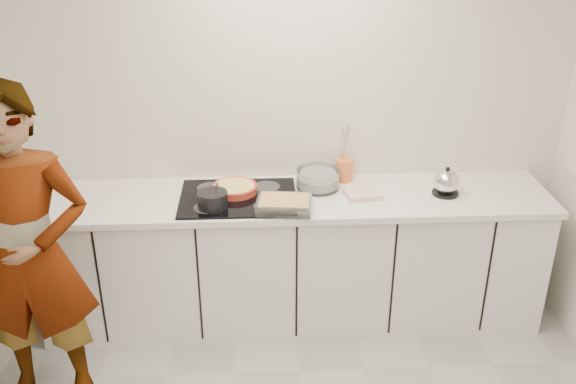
{
  "coord_description": "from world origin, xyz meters",
  "views": [
    {
      "loc": [
        -0.22,
        -2.33,
        2.67
      ],
      "look_at": [
        -0.05,
        1.05,
        1.05
      ],
      "focal_mm": 40.0,
      "sensor_mm": 36.0,
      "label": 1
    }
  ],
  "objects_px": {
    "baking_dish": "(284,203)",
    "cook": "(30,255)",
    "mixing_bowl": "(318,179)",
    "tart_dish": "(235,188)",
    "kettle": "(446,183)",
    "hob": "(238,198)",
    "utensil_crock": "(344,170)",
    "saucepan": "(213,200)"
  },
  "relations": [
    {
      "from": "hob",
      "to": "utensil_crock",
      "type": "xyz_separation_m",
      "value": [
        0.69,
        0.25,
        0.07
      ]
    },
    {
      "from": "hob",
      "to": "kettle",
      "type": "height_order",
      "value": "kettle"
    },
    {
      "from": "kettle",
      "to": "baking_dish",
      "type": "bearing_deg",
      "value": -170.14
    },
    {
      "from": "tart_dish",
      "to": "kettle",
      "type": "height_order",
      "value": "kettle"
    },
    {
      "from": "saucepan",
      "to": "utensil_crock",
      "type": "bearing_deg",
      "value": 24.58
    },
    {
      "from": "kettle",
      "to": "mixing_bowl",
      "type": "bearing_deg",
      "value": 170.39
    },
    {
      "from": "saucepan",
      "to": "cook",
      "type": "bearing_deg",
      "value": -151.23
    },
    {
      "from": "kettle",
      "to": "utensil_crock",
      "type": "bearing_deg",
      "value": 157.99
    },
    {
      "from": "tart_dish",
      "to": "cook",
      "type": "height_order",
      "value": "cook"
    },
    {
      "from": "baking_dish",
      "to": "mixing_bowl",
      "type": "height_order",
      "value": "mixing_bowl"
    },
    {
      "from": "saucepan",
      "to": "tart_dish",
      "type": "bearing_deg",
      "value": 58.89
    },
    {
      "from": "hob",
      "to": "cook",
      "type": "bearing_deg",
      "value": -149.0
    },
    {
      "from": "hob",
      "to": "mixing_bowl",
      "type": "height_order",
      "value": "mixing_bowl"
    },
    {
      "from": "tart_dish",
      "to": "hob",
      "type": "bearing_deg",
      "value": -73.15
    },
    {
      "from": "utensil_crock",
      "to": "cook",
      "type": "relative_size",
      "value": 0.08
    },
    {
      "from": "saucepan",
      "to": "cook",
      "type": "xyz_separation_m",
      "value": [
        -0.93,
        -0.51,
        -0.05
      ]
    },
    {
      "from": "saucepan",
      "to": "cook",
      "type": "relative_size",
      "value": 0.12
    },
    {
      "from": "baking_dish",
      "to": "utensil_crock",
      "type": "distance_m",
      "value": 0.59
    },
    {
      "from": "hob",
      "to": "baking_dish",
      "type": "distance_m",
      "value": 0.33
    },
    {
      "from": "kettle",
      "to": "saucepan",
      "type": "bearing_deg",
      "value": -174.61
    },
    {
      "from": "saucepan",
      "to": "cook",
      "type": "height_order",
      "value": "cook"
    },
    {
      "from": "tart_dish",
      "to": "kettle",
      "type": "xyz_separation_m",
      "value": [
        1.33,
        -0.07,
        0.04
      ]
    },
    {
      "from": "baking_dish",
      "to": "tart_dish",
      "type": "bearing_deg",
      "value": 140.2
    },
    {
      "from": "utensil_crock",
      "to": "mixing_bowl",
      "type": "bearing_deg",
      "value": -148.35
    },
    {
      "from": "mixing_bowl",
      "to": "kettle",
      "type": "bearing_deg",
      "value": -9.61
    },
    {
      "from": "hob",
      "to": "kettle",
      "type": "bearing_deg",
      "value": 0.0
    },
    {
      "from": "hob",
      "to": "baking_dish",
      "type": "height_order",
      "value": "baking_dish"
    },
    {
      "from": "tart_dish",
      "to": "baking_dish",
      "type": "xyz_separation_m",
      "value": [
        0.3,
        -0.25,
        0.01
      ]
    },
    {
      "from": "hob",
      "to": "saucepan",
      "type": "xyz_separation_m",
      "value": [
        -0.15,
        -0.14,
        0.06
      ]
    },
    {
      "from": "kettle",
      "to": "cook",
      "type": "distance_m",
      "value": 2.46
    },
    {
      "from": "tart_dish",
      "to": "mixing_bowl",
      "type": "distance_m",
      "value": 0.53
    },
    {
      "from": "hob",
      "to": "kettle",
      "type": "distance_m",
      "value": 1.31
    },
    {
      "from": "hob",
      "to": "mixing_bowl",
      "type": "distance_m",
      "value": 0.53
    },
    {
      "from": "baking_dish",
      "to": "kettle",
      "type": "xyz_separation_m",
      "value": [
        1.03,
        0.18,
        0.03
      ]
    },
    {
      "from": "baking_dish",
      "to": "cook",
      "type": "height_order",
      "value": "cook"
    },
    {
      "from": "cook",
      "to": "mixing_bowl",
      "type": "bearing_deg",
      "value": 25.96
    },
    {
      "from": "tart_dish",
      "to": "cook",
      "type": "relative_size",
      "value": 0.18
    },
    {
      "from": "tart_dish",
      "to": "baking_dish",
      "type": "bearing_deg",
      "value": -39.8
    },
    {
      "from": "tart_dish",
      "to": "kettle",
      "type": "bearing_deg",
      "value": -3.12
    },
    {
      "from": "baking_dish",
      "to": "kettle",
      "type": "height_order",
      "value": "kettle"
    },
    {
      "from": "kettle",
      "to": "cook",
      "type": "relative_size",
      "value": 0.1
    },
    {
      "from": "baking_dish",
      "to": "mixing_bowl",
      "type": "relative_size",
      "value": 1.01
    }
  ]
}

